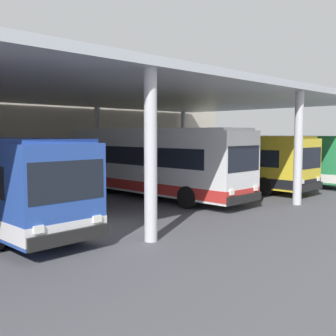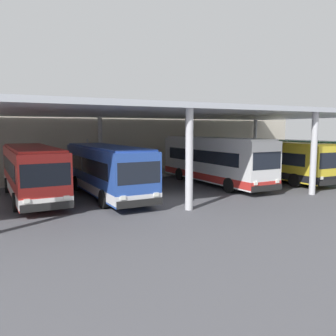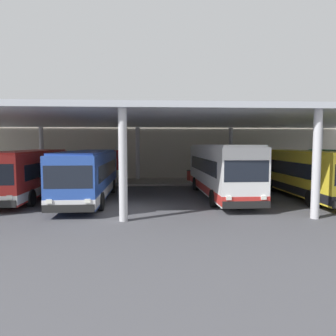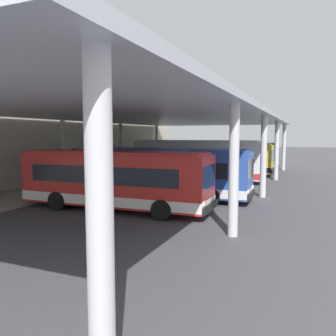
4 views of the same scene
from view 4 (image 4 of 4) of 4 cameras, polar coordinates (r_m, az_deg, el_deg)
The scene contains 12 objects.
ground_plane at distance 23.45m, azimuth 9.46°, elevation -4.41°, with size 200.00×200.00×0.00m, color #47474C.
platform_kerb at distance 28.46m, azimuth -14.26°, elevation -2.57°, with size 42.00×4.50×0.18m, color gray.
station_building_facade at distance 30.26m, azimuth -19.35°, elevation 4.13°, with size 48.00×1.60×6.88m, color beige.
canopy_shelter at distance 24.96m, azimuth -2.87°, elevation 8.45°, with size 40.00×17.00×5.55m.
bus_nearest_bay at distance 18.45m, azimuth -8.94°, elevation -1.90°, with size 2.86×10.57×3.17m.
bus_second_bay at distance 21.61m, azimuth -0.12°, elevation -0.75°, with size 2.83×10.57×3.17m.
bus_middle_bay at distance 30.05m, azimuth 4.87°, elevation 1.36°, with size 2.82×11.36×3.57m.
bus_far_bay at distance 35.30m, azimuth 8.67°, elevation 1.64°, with size 2.75×10.54×3.17m.
bus_departing at distance 39.24m, azimuth 10.35°, elevation 2.00°, with size 3.06×10.64×3.17m.
bench_waiting at distance 35.75m, azimuth -5.94°, elevation 0.12°, with size 1.80×0.45×0.92m.
trash_bin at distance 32.56m, azimuth -9.36°, elevation -0.43°, with size 0.52×0.52×0.98m.
banner_sign at distance 26.32m, azimuth -15.34°, elevation 0.90°, with size 0.70×0.12×3.20m.
Camera 4 is at (-22.51, -5.22, 4.02)m, focal length 36.36 mm.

